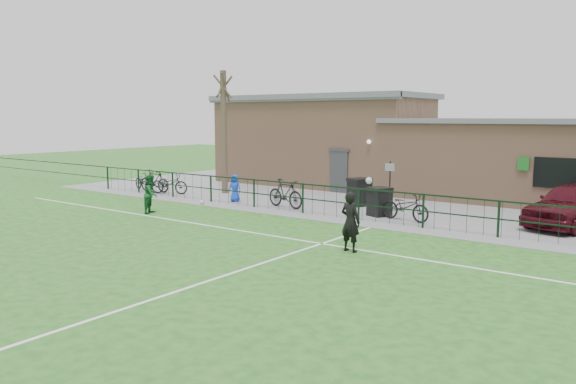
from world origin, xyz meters
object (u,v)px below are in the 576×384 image
Objects in this scene: bicycle_d at (285,194)px; outfield_player at (151,194)px; bicycle_b at (155,181)px; bicycle_c at (169,184)px; wheelie_bin_right at (379,203)px; bicycle_a at (144,181)px; bare_tree at (224,133)px; car_maroon at (573,205)px; sign_post at (390,186)px; wheelie_bin_left at (359,193)px; bicycle_e at (405,207)px; ball_ground at (202,202)px; spectator_child at (235,188)px.

bicycle_d is 5.41m from outfield_player.
bicycle_c is (1.12, -0.03, -0.06)m from bicycle_b.
wheelie_bin_right is 0.50× the size of bicycle_d.
bicycle_c reaches higher than bicycle_a.
outfield_player reaches higher than wheelie_bin_right.
bare_tree is 3.11× the size of bicycle_c.
wheelie_bin_right is 6.66m from car_maroon.
sign_post is (-0.23, 1.31, 0.50)m from wheelie_bin_right.
wheelie_bin_left reaches higher than bicycle_e.
bicycle_e is 8.91m from ball_ground.
bicycle_b reaches higher than bicycle_a.
sign_post is at bearing -86.92° from bicycle_b.
ball_ground is at bearing -112.47° from bicycle_b.
bicycle_a is 9.34m from bicycle_d.
sign_post is at bearing 0.24° from bare_tree.
outfield_player is at bearing -161.06° from bicycle_c.
wheelie_bin_left is 0.90× the size of spectator_child.
wheelie_bin_left is 0.55× the size of bicycle_e.
wheelie_bin_right is 13.37m from bicycle_a.
bicycle_b is (1.10, -0.20, 0.09)m from bicycle_a.
wheelie_bin_right is 0.22× the size of car_maroon.
bicycle_e is at bearing -76.72° from bicycle_d.
bicycle_a is 8.49× the size of ball_ground.
bicycle_c is (2.22, -0.23, 0.04)m from bicycle_a.
bicycle_b is at bearing -156.55° from car_maroon.
ball_ground is (-13.86, -4.04, -0.68)m from car_maroon.
wheelie_bin_right is 7.80m from ball_ground.
wheelie_bin_right is 0.83× the size of spectator_child.
car_maroon is (6.57, 0.72, -0.23)m from sign_post.
bicycle_e is at bearing -14.50° from spectator_child.
bicycle_e is (5.25, 0.28, -0.08)m from bicycle_d.
bare_tree reaches higher than bicycle_e.
bare_tree reaches higher than ball_ground.
wheelie_bin_right reaches higher than ball_ground.
bicycle_c is (-10.91, -1.93, -0.49)m from sign_post.
bicycle_a is 0.90× the size of bicycle_d.
wheelie_bin_right is at bearing -11.34° from spectator_child.
bicycle_b is 13.49m from bicycle_e.
wheelie_bin_right is 4.08m from bicycle_d.
wheelie_bin_right is at bearing -71.01° from bicycle_d.
wheelie_bin_right is at bearing -109.05° from bicycle_c.
bicycle_e reaches higher than bicycle_a.
bicycle_d is at bearing -65.18° from outfield_player.
bicycle_c is at bearing 100.17° from bicycle_d.
bicycle_d is (-4.03, -0.62, 0.10)m from wheelie_bin_right.
bicycle_d is 1.30× the size of outfield_player.
wheelie_bin_left reaches higher than wheelie_bin_right.
bicycle_a is 1.17× the size of outfield_player.
bicycle_c is at bearing 16.95° from outfield_player.
spectator_child reaches higher than bicycle_c.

